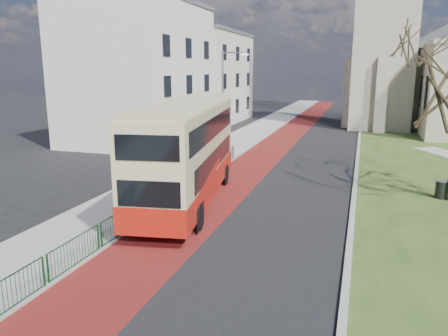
% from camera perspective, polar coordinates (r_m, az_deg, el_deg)
% --- Properties ---
extents(ground, '(160.00, 160.00, 0.00)m').
position_cam_1_polar(ground, '(18.02, -4.08, -9.36)').
color(ground, black).
rests_on(ground, ground).
extents(road_carriageway, '(9.00, 120.00, 0.01)m').
position_cam_1_polar(road_carriageway, '(36.44, 9.82, 1.91)').
color(road_carriageway, black).
rests_on(road_carriageway, ground).
extents(bus_lane, '(3.40, 120.00, 0.01)m').
position_cam_1_polar(bus_lane, '(36.88, 5.67, 2.17)').
color(bus_lane, '#591414').
rests_on(bus_lane, ground).
extents(pavement_west, '(4.00, 120.00, 0.12)m').
position_cam_1_polar(pavement_west, '(37.82, 0.03, 2.58)').
color(pavement_west, gray).
rests_on(pavement_west, ground).
extents(kerb_west, '(0.25, 120.00, 0.13)m').
position_cam_1_polar(kerb_west, '(37.28, 2.96, 2.42)').
color(kerb_west, '#999993').
rests_on(kerb_west, ground).
extents(kerb_east, '(0.25, 80.00, 0.13)m').
position_cam_1_polar(kerb_east, '(38.08, 17.12, 2.08)').
color(kerb_east, '#999993').
rests_on(kerb_east, ground).
extents(pedestrian_railing, '(0.07, 24.00, 1.12)m').
position_cam_1_polar(pedestrian_railing, '(22.43, -7.36, -3.44)').
color(pedestrian_railing, '#0E3E1A').
rests_on(pedestrian_railing, ground).
extents(gothic_church, '(16.38, 18.00, 40.00)m').
position_cam_1_polar(gothic_church, '(54.22, 25.56, 18.37)').
color(gothic_church, gray).
rests_on(gothic_church, ground).
extents(street_block_near, '(10.30, 14.30, 13.00)m').
position_cam_1_polar(street_block_near, '(42.60, -11.02, 12.23)').
color(street_block_near, silver).
rests_on(street_block_near, ground).
extents(street_block_far, '(10.30, 16.30, 11.50)m').
position_cam_1_polar(street_block_far, '(57.19, -3.19, 11.79)').
color(street_block_far, beige).
rests_on(street_block_far, ground).
extents(streetlamp, '(2.13, 0.18, 8.00)m').
position_cam_1_polar(streetlamp, '(35.18, 0.06, 9.25)').
color(streetlamp, gray).
rests_on(streetlamp, pavement_west).
extents(bus, '(4.78, 12.65, 5.17)m').
position_cam_1_polar(bus, '(22.05, -4.87, 2.73)').
color(bus, '#A1180E').
rests_on(bus, ground).
extents(litter_bin, '(0.63, 0.63, 0.99)m').
position_cam_1_polar(litter_bin, '(25.95, 26.49, -2.50)').
color(litter_bin, black).
rests_on(litter_bin, grass_green).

